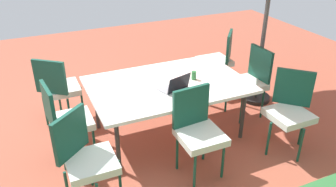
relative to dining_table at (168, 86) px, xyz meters
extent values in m
cube|color=#9E4C38|center=(0.00, 0.00, -0.70)|extent=(10.00, 10.00, 0.02)
cube|color=silver|center=(0.00, 0.00, 0.02)|extent=(1.93, 1.27, 0.04)
cylinder|color=#333333|center=(-0.81, -0.49, -0.34)|extent=(0.05, 0.05, 0.69)
cylinder|color=#333333|center=(0.81, -0.49, -0.34)|extent=(0.05, 0.05, 0.69)
cylinder|color=#333333|center=(-0.81, 0.49, -0.34)|extent=(0.05, 0.05, 0.69)
cylinder|color=#333333|center=(0.81, 0.49, -0.34)|extent=(0.05, 0.05, 0.69)
cylinder|color=#4C4C4C|center=(-1.63, -0.29, 0.61)|extent=(0.06, 0.06, 2.58)
cylinder|color=black|center=(-1.63, -0.29, -0.66)|extent=(0.44, 0.44, 0.06)
cube|color=silver|center=(-1.18, 0.02, -0.20)|extent=(0.46, 0.46, 0.08)
cube|color=#144738|center=(-1.39, 0.01, 0.07)|extent=(0.05, 0.44, 0.45)
cylinder|color=#144738|center=(-0.99, -0.16, -0.46)|extent=(0.03, 0.03, 0.45)
cylinder|color=#144738|center=(-1.00, 0.20, -0.46)|extent=(0.03, 0.03, 0.45)
cylinder|color=#144738|center=(-1.35, -0.17, -0.46)|extent=(0.03, 0.03, 0.45)
cylinder|color=#144738|center=(-1.36, 0.19, -0.46)|extent=(0.03, 0.03, 0.45)
cube|color=silver|center=(1.18, -0.87, -0.20)|extent=(0.46, 0.46, 0.08)
cube|color=#144738|center=(1.31, -0.71, 0.07)|extent=(0.37, 0.30, 0.45)
cylinder|color=#144738|center=(0.93, -0.91, -0.46)|extent=(0.03, 0.03, 0.45)
cylinder|color=#144738|center=(1.21, -1.13, -0.46)|extent=(0.03, 0.03, 0.45)
cylinder|color=#144738|center=(1.15, -0.62, -0.46)|extent=(0.03, 0.03, 0.45)
cylinder|color=#144738|center=(1.44, -0.84, -0.46)|extent=(0.03, 0.03, 0.45)
cube|color=silver|center=(-1.21, -0.88, -0.20)|extent=(0.46, 0.46, 0.08)
cube|color=#144738|center=(-1.37, -0.75, 0.07)|extent=(0.31, 0.36, 0.45)
cylinder|color=#144738|center=(-1.18, -1.13, -0.46)|extent=(0.03, 0.03, 0.45)
cylinder|color=#144738|center=(-0.95, -0.85, -0.46)|extent=(0.03, 0.03, 0.45)
cylinder|color=#144738|center=(-1.46, -0.90, -0.46)|extent=(0.03, 0.03, 0.45)
cylinder|color=#144738|center=(-1.23, -0.62, -0.46)|extent=(0.03, 0.03, 0.45)
cube|color=silver|center=(-1.14, 0.91, -0.20)|extent=(0.46, 0.46, 0.08)
cube|color=#144738|center=(-1.29, 0.77, 0.07)|extent=(0.34, 0.34, 0.45)
cylinder|color=#144738|center=(-0.89, 0.92, -0.46)|extent=(0.03, 0.03, 0.45)
cylinder|color=#144738|center=(-1.15, 1.17, -0.46)|extent=(0.03, 0.03, 0.45)
cylinder|color=#144738|center=(-1.14, 0.66, -0.46)|extent=(0.03, 0.03, 0.45)
cylinder|color=#144738|center=(-1.40, 0.91, -0.46)|extent=(0.03, 0.03, 0.45)
cube|color=silver|center=(1.21, 0.02, -0.20)|extent=(0.46, 0.46, 0.08)
cube|color=#144738|center=(1.42, 0.04, 0.07)|extent=(0.09, 0.44, 0.45)
cylinder|color=#144738|center=(1.01, 0.17, -0.46)|extent=(0.03, 0.03, 0.45)
cylinder|color=#144738|center=(1.05, -0.18, -0.46)|extent=(0.03, 0.03, 0.45)
cylinder|color=#144738|center=(1.37, 0.22, -0.46)|extent=(0.03, 0.03, 0.45)
cylinder|color=#144738|center=(1.41, -0.14, -0.46)|extent=(0.03, 0.03, 0.45)
cube|color=silver|center=(0.01, 0.88, -0.20)|extent=(0.46, 0.46, 0.08)
cube|color=#144738|center=(0.03, 0.67, 0.07)|extent=(0.44, 0.08, 0.45)
cylinder|color=#144738|center=(0.17, 1.07, -0.46)|extent=(0.03, 0.03, 0.45)
cylinder|color=#144738|center=(-0.18, 1.04, -0.46)|extent=(0.03, 0.03, 0.45)
cylinder|color=#144738|center=(0.21, 0.71, -0.46)|extent=(0.03, 0.03, 0.45)
cylinder|color=#144738|center=(-0.15, 0.68, -0.46)|extent=(0.03, 0.03, 0.45)
cube|color=silver|center=(1.17, 0.84, -0.20)|extent=(0.46, 0.46, 0.08)
cube|color=#144738|center=(1.30, 0.68, 0.07)|extent=(0.36, 0.31, 0.45)
cylinder|color=#144738|center=(0.91, 0.86, -0.46)|extent=(0.03, 0.03, 0.45)
cylinder|color=#144738|center=(1.15, 0.58, -0.46)|extent=(0.03, 0.03, 0.45)
cube|color=gray|center=(0.01, 0.17, 0.05)|extent=(0.37, 0.30, 0.02)
cube|color=black|center=(-0.02, 0.28, 0.16)|extent=(0.32, 0.14, 0.20)
cylinder|color=#286B33|center=(-0.34, 0.03, 0.10)|extent=(0.06, 0.06, 0.11)
camera|label=1|loc=(1.55, 3.48, 1.90)|focal=36.74mm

